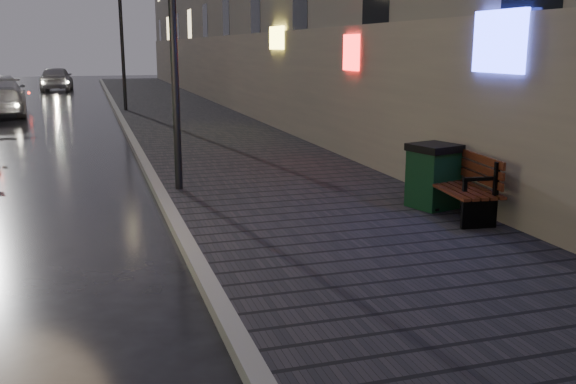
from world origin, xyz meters
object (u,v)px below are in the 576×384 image
Objects in this scene: lamp_near at (172,2)px; lamp_far at (121,28)px; car_far at (56,78)px; trash_bin at (433,175)px; bench at (460,183)px.

lamp_near is 16.00m from lamp_far.
lamp_far reaches higher than car_far.
lamp_near is 5.05× the size of trash_bin.
car_far is at bearing 95.81° from lamp_near.
lamp_far is 5.05× the size of trash_bin.
lamp_far is at bearing 107.77° from bench.
car_far is (-7.25, 35.68, 0.12)m from bench.
lamp_far is 2.64× the size of bench.
trash_bin is 35.86m from car_far.
lamp_near is at bearing 129.08° from trash_bin.
bench is 36.41m from car_far.
lamp_far reaches higher than trash_bin.
car_far is (-3.30, 32.51, -2.73)m from lamp_near.
lamp_near reaches higher than trash_bin.
lamp_near is 1.00× the size of lamp_far.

